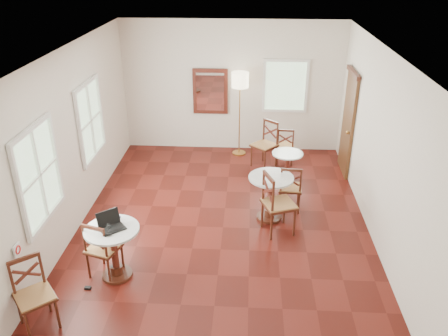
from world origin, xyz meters
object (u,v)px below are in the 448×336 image
chair_near_b (34,295)px  chair_back_b (265,144)px  chair_mid_a (290,188)px  chair_back_a (285,145)px  cafe_table_mid (270,193)px  cafe_table_near (114,247)px  cafe_table_back (287,164)px  laptop (111,224)px  navy_mug (116,217)px  mouse (109,235)px  power_adapter (88,288)px  chair_near_a (103,248)px  water_glass (108,228)px  chair_mid_b (277,204)px  floor_lamp (240,86)px

chair_near_b → chair_back_b: 5.75m
chair_mid_a → chair_back_b: bearing=-74.4°
chair_back_a → chair_back_b: 0.49m
cafe_table_mid → chair_near_b: chair_near_b is taller
cafe_table_near → cafe_table_back: size_ratio=1.24×
cafe_table_mid → cafe_table_back: bearing=74.6°
cafe_table_near → chair_mid_a: size_ratio=0.91×
cafe_table_near → laptop: bearing=115.4°
chair_mid_a → laptop: 3.38m
cafe_table_mid → navy_mug: size_ratio=6.79×
mouse → chair_back_b: bearing=49.3°
laptop → power_adapter: laptop is taller
cafe_table_back → chair_back_a: bearing=88.9°
cafe_table_near → mouse: (0.01, -0.16, 0.33)m
cafe_table_back → chair_near_a: size_ratio=0.71×
chair_back_a → mouse: mouse is taller
water_glass → chair_mid_b: bearing=29.7°
cafe_table_back → chair_back_b: 0.89m
chair_near_b → chair_mid_b: bearing=-3.8°
chair_near_b → water_glass: (0.71, 0.93, 0.40)m
cafe_table_mid → cafe_table_near: bearing=-143.0°
chair_near_a → chair_mid_b: (2.57, 1.28, 0.08)m
cafe_table_near → power_adapter: bearing=-137.0°
chair_back_b → power_adapter: 4.98m
chair_near_b → chair_mid_b: (3.12, 2.31, 0.06)m
chair_back_a → navy_mug: (-2.70, -3.84, 0.45)m
cafe_table_near → floor_lamp: bearing=69.8°
cafe_table_back → water_glass: (-2.70, -3.21, 0.47)m
chair_back_a → navy_mug: size_ratio=6.99×
laptop → mouse: size_ratio=5.07×
cafe_table_near → chair_back_a: 4.89m
mouse → laptop: bearing=85.7°
chair_near_a → chair_mid_b: size_ratio=0.85×
water_glass → laptop: bearing=88.8°
chair_mid_b → navy_mug: size_ratio=8.99×
chair_mid_b → laptop: 2.74m
cafe_table_near → water_glass: 0.38m
floor_lamp → water_glass: (-1.68, -4.60, -0.76)m
floor_lamp → chair_mid_a: bearing=-68.1°
laptop → chair_near_b: bearing=-164.6°
cafe_table_near → navy_mug: size_ratio=6.75×
cafe_table_mid → chair_back_b: (-0.04, 2.18, -0.00)m
cafe_table_near → chair_near_a: bearing=173.4°
chair_mid_b → chair_back_a: size_ratio=1.29×
water_glass → chair_mid_a: bearing=38.5°
chair_back_b → water_glass: bearing=-77.6°
chair_mid_a → chair_near_a: bearing=38.8°
chair_back_b → mouse: size_ratio=12.07×
chair_back_b → laptop: laptop is taller
cafe_table_near → cafe_table_back: cafe_table_near is taller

